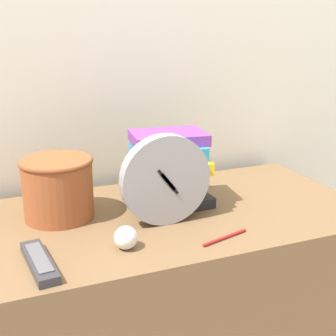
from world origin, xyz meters
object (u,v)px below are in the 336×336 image
(tv_remote, at_px, (39,262))
(book_stack, at_px, (168,170))
(crumpled_paper_ball, at_px, (126,238))
(basket, at_px, (58,187))
(pen, at_px, (225,238))
(desk_clock, at_px, (166,180))

(tv_remote, bearing_deg, book_stack, 29.84)
(book_stack, xyz_separation_m, tv_remote, (-0.39, -0.22, -0.09))
(book_stack, xyz_separation_m, crumpled_paper_ball, (-0.19, -0.21, -0.08))
(tv_remote, bearing_deg, basket, 71.11)
(book_stack, bearing_deg, tv_remote, -150.16)
(basket, height_order, pen, basket)
(tv_remote, bearing_deg, crumpled_paper_ball, 2.88)
(basket, xyz_separation_m, crumpled_paper_ball, (0.11, -0.24, -0.06))
(desk_clock, relative_size, book_stack, 1.03)
(desk_clock, xyz_separation_m, pen, (0.10, -0.14, -0.11))
(pen, bearing_deg, crumpled_paper_ball, 169.53)
(basket, xyz_separation_m, pen, (0.35, -0.28, -0.08))
(crumpled_paper_ball, bearing_deg, tv_remote, -177.12)
(desk_clock, height_order, tv_remote, desk_clock)
(basket, bearing_deg, tv_remote, -108.89)
(book_stack, relative_size, tv_remote, 1.18)
(book_stack, distance_m, tv_remote, 0.46)
(desk_clock, relative_size, crumpled_paper_ball, 4.30)
(desk_clock, relative_size, tv_remote, 1.22)
(book_stack, height_order, basket, book_stack)
(tv_remote, xyz_separation_m, pen, (0.43, -0.03, -0.01))
(book_stack, height_order, tv_remote, book_stack)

